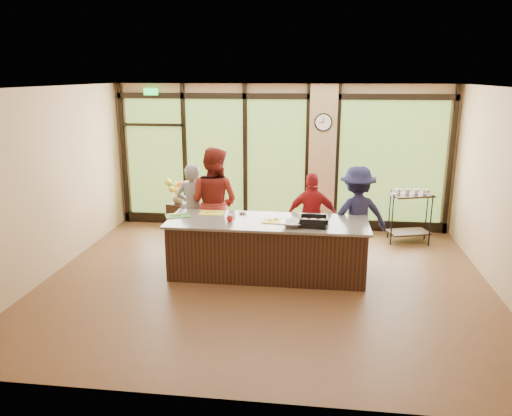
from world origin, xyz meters
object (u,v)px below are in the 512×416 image
(roasting_pan, at_px, (313,224))
(flower_stand, at_px, (179,220))
(cook_left, at_px, (193,209))
(cook_right, at_px, (356,216))
(island_base, at_px, (267,249))
(bar_cart, at_px, (410,210))

(roasting_pan, height_order, flower_stand, roasting_pan)
(cook_left, bearing_deg, cook_right, -179.61)
(cook_right, bearing_deg, flower_stand, -32.07)
(island_base, xyz_separation_m, flower_stand, (-1.95, 1.69, -0.08))
(roasting_pan, bearing_deg, cook_right, 59.64)
(cook_right, xyz_separation_m, flower_stand, (-3.40, 0.99, -0.50))
(island_base, relative_size, roasting_pan, 7.24)
(roasting_pan, xyz_separation_m, flower_stand, (-2.69, 1.88, -0.60))
(roasting_pan, height_order, bar_cart, bar_cart)
(cook_right, height_order, roasting_pan, cook_right)
(cook_right, bearing_deg, island_base, 9.91)
(cook_left, height_order, roasting_pan, cook_left)
(island_base, height_order, roasting_pan, roasting_pan)
(bar_cart, bearing_deg, cook_right, -148.70)
(roasting_pan, distance_m, bar_cart, 2.86)
(island_base, relative_size, flower_stand, 4.35)
(bar_cart, bearing_deg, island_base, -159.92)
(island_base, bearing_deg, cook_left, 148.90)
(roasting_pan, xyz_separation_m, bar_cart, (1.83, 2.17, -0.32))
(cook_left, xyz_separation_m, flower_stand, (-0.51, 0.82, -0.47))
(island_base, distance_m, bar_cart, 3.25)
(bar_cart, bearing_deg, cook_left, 177.91)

